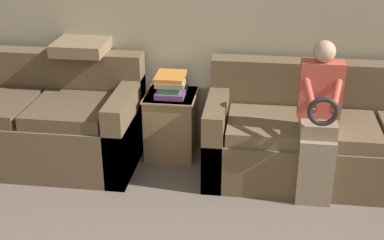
# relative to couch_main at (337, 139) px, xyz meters

# --- Properties ---
(wall_back) EXTENTS (7.10, 0.06, 2.55)m
(wall_back) POSITION_rel_couch_main_xyz_m (-1.06, 0.47, 0.96)
(wall_back) COLOR #BCB293
(wall_back) RESTS_ON ground_plane
(couch_main) EXTENTS (2.10, 0.85, 0.88)m
(couch_main) POSITION_rel_couch_main_xyz_m (0.00, 0.00, 0.00)
(couch_main) COLOR brown
(couch_main) RESTS_ON ground_plane
(couch_side) EXTENTS (1.69, 0.88, 0.88)m
(couch_side) POSITION_rel_couch_main_xyz_m (-2.49, -0.05, 0.01)
(couch_side) COLOR brown
(couch_side) RESTS_ON ground_plane
(child_left_seated) EXTENTS (0.31, 0.37, 1.20)m
(child_left_seated) POSITION_rel_couch_main_xyz_m (-0.20, -0.35, 0.33)
(child_left_seated) COLOR gray
(child_left_seated) RESTS_ON ground_plane
(side_shelf) EXTENTS (0.43, 0.46, 0.56)m
(side_shelf) POSITION_rel_couch_main_xyz_m (-1.39, 0.19, -0.03)
(side_shelf) COLOR #9E7A51
(side_shelf) RESTS_ON ground_plane
(book_stack) EXTENTS (0.25, 0.32, 0.18)m
(book_stack) POSITION_rel_couch_main_xyz_m (-1.39, 0.19, 0.33)
(book_stack) COLOR #7A4284
(book_stack) RESTS_ON side_shelf
(throw_pillow) EXTENTS (0.44, 0.44, 0.10)m
(throw_pillow) POSITION_rel_couch_main_xyz_m (-2.17, 0.26, 0.62)
(throw_pillow) COLOR #846B4C
(throw_pillow) RESTS_ON couch_side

